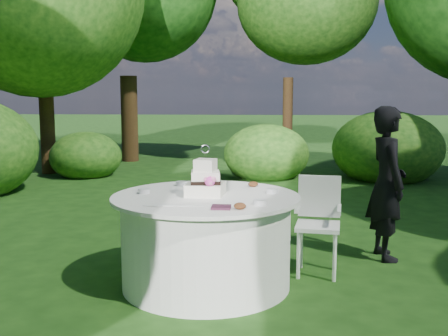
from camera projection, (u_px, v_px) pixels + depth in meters
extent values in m
plane|color=#15360E|center=(206.00, 285.00, 4.43)|extent=(80.00, 80.00, 0.00)
cube|color=#401B2F|center=(221.00, 207.00, 3.82)|extent=(0.14, 0.14, 0.02)
ellipsoid|color=white|center=(174.00, 206.00, 3.89)|extent=(0.48, 0.07, 0.01)
imported|color=black|center=(387.00, 183.00, 5.07)|extent=(0.42, 0.58, 1.49)
cylinder|color=white|center=(206.00, 242.00, 4.38)|extent=(1.40, 1.40, 0.74)
cylinder|color=silver|center=(206.00, 197.00, 4.33)|extent=(1.56, 1.56, 0.03)
cube|color=white|center=(205.00, 189.00, 4.33)|extent=(0.32, 0.32, 0.10)
cube|color=beige|center=(205.00, 177.00, 4.32)|extent=(0.26, 0.26, 0.10)
cube|color=silver|center=(205.00, 165.00, 4.31)|extent=(0.19, 0.19, 0.10)
cube|color=black|center=(205.00, 181.00, 4.32)|extent=(0.27, 0.27, 0.03)
sphere|color=#E844B3|center=(210.00, 182.00, 4.19)|extent=(0.08, 0.08, 0.08)
cylinder|color=silver|center=(205.00, 156.00, 4.29)|extent=(0.01, 0.01, 0.05)
torus|color=white|center=(205.00, 149.00, 4.29)|extent=(0.07, 0.02, 0.07)
cube|color=white|center=(318.00, 226.00, 4.63)|extent=(0.43, 0.43, 0.04)
cube|color=white|center=(319.00, 196.00, 4.77)|extent=(0.38, 0.09, 0.38)
cylinder|color=white|center=(298.00, 255.00, 4.55)|extent=(0.03, 0.03, 0.42)
cylinder|color=white|center=(334.00, 258.00, 4.48)|extent=(0.03, 0.03, 0.42)
cylinder|color=white|center=(301.00, 246.00, 4.85)|extent=(0.03, 0.03, 0.42)
cylinder|color=silver|center=(335.00, 248.00, 4.78)|extent=(0.03, 0.03, 0.42)
cube|color=white|center=(298.00, 208.00, 4.65)|extent=(0.08, 0.34, 0.03)
cube|color=silver|center=(339.00, 210.00, 4.57)|extent=(0.08, 0.34, 0.03)
cylinder|color=silver|center=(260.00, 202.00, 3.94)|extent=(0.10, 0.10, 0.04)
cylinder|color=silver|center=(272.00, 191.00, 4.42)|extent=(0.10, 0.10, 0.04)
cylinder|color=silver|center=(144.00, 191.00, 4.41)|extent=(0.10, 0.10, 0.04)
cylinder|color=silver|center=(181.00, 184.00, 4.79)|extent=(0.10, 0.10, 0.04)
ellipsoid|color=#562D16|center=(240.00, 206.00, 3.79)|extent=(0.09, 0.09, 0.05)
ellipsoid|color=#562D16|center=(253.00, 184.00, 4.73)|extent=(0.09, 0.09, 0.05)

